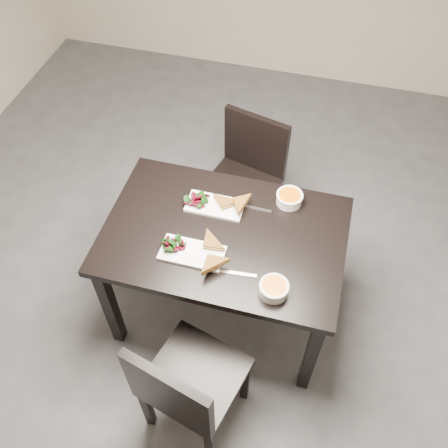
% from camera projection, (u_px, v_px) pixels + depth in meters
% --- Properties ---
extents(ground, '(5.00, 5.00, 0.00)m').
position_uv_depth(ground, '(253.00, 307.00, 3.02)').
color(ground, '#47474C').
rests_on(ground, ground).
extents(room_shell, '(5.02, 5.02, 2.81)m').
position_uv_depth(room_shell, '(279.00, 27.00, 1.59)').
color(room_shell, beige).
rests_on(room_shell, ground).
extents(table, '(1.20, 0.80, 0.75)m').
position_uv_depth(table, '(224.00, 245.00, 2.50)').
color(table, black).
rests_on(table, ground).
extents(chair_near, '(0.51, 0.51, 0.85)m').
position_uv_depth(chair_near, '(185.00, 386.00, 2.21)').
color(chair_near, black).
rests_on(chair_near, ground).
extents(chair_far, '(0.51, 0.51, 0.85)m').
position_uv_depth(chair_far, '(246.00, 173.00, 3.06)').
color(chair_far, black).
rests_on(chair_far, ground).
extents(plate_near, '(0.31, 0.15, 0.02)m').
position_uv_depth(plate_near, '(192.00, 253.00, 2.34)').
color(plate_near, white).
rests_on(plate_near, table).
extents(sandwich_near, '(0.16, 0.13, 0.05)m').
position_uv_depth(sandwich_near, '(206.00, 249.00, 2.31)').
color(sandwich_near, brown).
rests_on(sandwich_near, plate_near).
extents(salad_near, '(0.10, 0.09, 0.04)m').
position_uv_depth(salad_near, '(172.00, 245.00, 2.33)').
color(salad_near, black).
rests_on(salad_near, plate_near).
extents(soup_bowl_near, '(0.14, 0.14, 0.06)m').
position_uv_depth(soup_bowl_near, '(274.00, 288.00, 2.19)').
color(soup_bowl_near, white).
rests_on(soup_bowl_near, table).
extents(cutlery_near, '(0.18, 0.03, 0.00)m').
position_uv_depth(cutlery_near, '(237.00, 273.00, 2.28)').
color(cutlery_near, silver).
rests_on(cutlery_near, table).
extents(plate_far, '(0.30, 0.15, 0.01)m').
position_uv_depth(plate_far, '(215.00, 206.00, 2.53)').
color(plate_far, white).
rests_on(plate_far, table).
extents(sandwich_far, '(0.18, 0.18, 0.05)m').
position_uv_depth(sandwich_far, '(226.00, 206.00, 2.49)').
color(sandwich_far, brown).
rests_on(sandwich_far, plate_far).
extents(salad_far, '(0.09, 0.08, 0.04)m').
position_uv_depth(salad_far, '(196.00, 198.00, 2.52)').
color(salad_far, black).
rests_on(salad_far, plate_far).
extents(soup_bowl_far, '(0.14, 0.14, 0.06)m').
position_uv_depth(soup_bowl_far, '(289.00, 198.00, 2.53)').
color(soup_bowl_far, white).
rests_on(soup_bowl_far, table).
extents(cutlery_far, '(0.18, 0.02, 0.00)m').
position_uv_depth(cutlery_far, '(254.00, 208.00, 2.53)').
color(cutlery_far, silver).
rests_on(cutlery_far, table).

